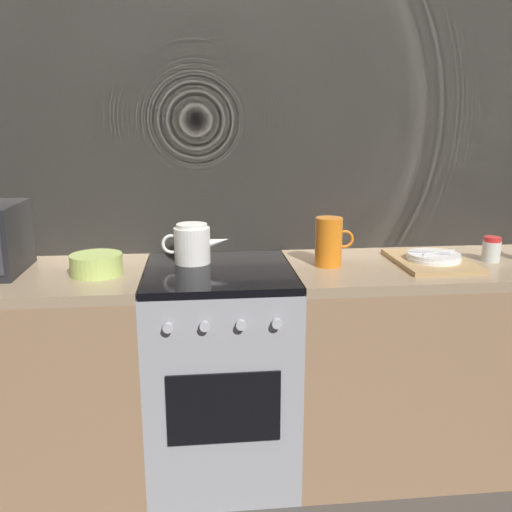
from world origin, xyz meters
name	(u,v)px	position (x,y,z in m)	size (l,w,h in m)	color
ground_plane	(222,465)	(0.00, 0.00, 0.00)	(8.00, 8.00, 0.00)	#47423D
back_wall	(215,185)	(0.00, 0.32, 1.20)	(3.60, 0.05, 2.40)	#A39989
stove_unit	(221,372)	(0.00, 0.00, 0.45)	(0.60, 0.63, 0.90)	#9E9EA3
counter_right	(425,362)	(0.90, 0.00, 0.45)	(1.20, 0.60, 0.90)	#997251
kettle	(192,244)	(-0.10, 0.11, 0.98)	(0.28, 0.15, 0.17)	white
mixing_bowl	(96,264)	(-0.47, -0.03, 0.94)	(0.20, 0.20, 0.08)	#B7D166
pitcher	(329,242)	(0.45, 0.01, 1.00)	(0.16, 0.11, 0.20)	orange
dish_pile	(432,260)	(0.89, -0.01, 0.92)	(0.30, 0.40, 0.06)	tan
spice_jar	(491,249)	(1.15, 0.01, 0.95)	(0.08, 0.08, 0.10)	silver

